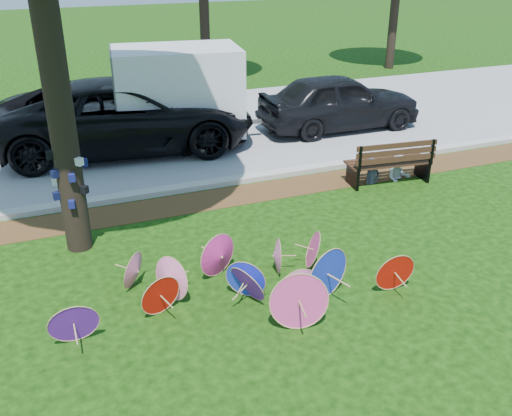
# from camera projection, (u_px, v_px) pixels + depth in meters

# --- Properties ---
(ground) EXTENTS (90.00, 90.00, 0.00)m
(ground) POSITION_uv_depth(u_px,v_px,m) (275.00, 326.00, 8.13)
(ground) COLOR black
(ground) RESTS_ON ground
(mulch_strip) EXTENTS (90.00, 1.00, 0.01)m
(mulch_strip) POSITION_uv_depth(u_px,v_px,m) (190.00, 203.00, 11.91)
(mulch_strip) COLOR #472D16
(mulch_strip) RESTS_ON ground
(curb) EXTENTS (90.00, 0.30, 0.12)m
(curb) POSITION_uv_depth(u_px,v_px,m) (181.00, 188.00, 12.48)
(curb) COLOR #B7B5AD
(curb) RESTS_ON ground
(street) EXTENTS (90.00, 8.00, 0.01)m
(street) POSITION_uv_depth(u_px,v_px,m) (143.00, 136.00, 15.99)
(street) COLOR gray
(street) RESTS_ON ground
(parasol_pile) EXTENTS (5.44, 2.34, 0.87)m
(parasol_pile) POSITION_uv_depth(u_px,v_px,m) (253.00, 279.00, 8.60)
(parasol_pile) COLOR #CA2579
(parasol_pile) RESTS_ON ground
(black_van) EXTENTS (6.80, 3.66, 1.81)m
(black_van) POSITION_uv_depth(u_px,v_px,m) (126.00, 116.00, 14.61)
(black_van) COLOR black
(black_van) RESTS_ON ground
(dark_pickup) EXTENTS (4.69, 1.94, 1.59)m
(dark_pickup) POSITION_uv_depth(u_px,v_px,m) (339.00, 102.00, 16.29)
(dark_pickup) COLOR black
(dark_pickup) RESTS_ON ground
(cargo_trailer) EXTENTS (3.44, 2.44, 2.83)m
(cargo_trailer) POSITION_uv_depth(u_px,v_px,m) (178.00, 91.00, 14.85)
(cargo_trailer) COLOR white
(cargo_trailer) RESTS_ON ground
(park_bench) EXTENTS (2.01, 0.95, 1.02)m
(park_bench) POSITION_uv_depth(u_px,v_px,m) (388.00, 161.00, 12.77)
(park_bench) COLOR black
(park_bench) RESTS_ON ground
(person_left) EXTENTS (0.47, 0.36, 1.15)m
(person_left) POSITION_uv_depth(u_px,v_px,m) (374.00, 159.00, 12.67)
(person_left) COLOR #3E4155
(person_left) RESTS_ON ground
(person_right) EXTENTS (0.68, 0.61, 1.16)m
(person_right) POSITION_uv_depth(u_px,v_px,m) (400.00, 155.00, 12.90)
(person_right) COLOR silver
(person_right) RESTS_ON ground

